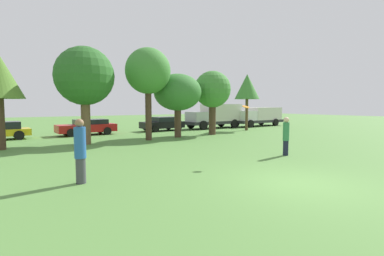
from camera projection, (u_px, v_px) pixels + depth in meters
ground_plane at (297, 183)px, 8.61m from camera, size 120.00×120.00×0.00m
person_thrower at (80, 150)px, 8.55m from camera, size 0.34×0.34×1.95m
person_catcher at (286, 135)px, 13.36m from camera, size 0.29×0.29×1.80m
frisbee at (246, 107)px, 11.72m from camera, size 0.30×0.29×0.13m
tree_2 at (85, 77)px, 16.96m from camera, size 3.47×3.47×5.82m
tree_3 at (148, 72)px, 19.03m from camera, size 3.01×3.01×6.16m
tree_4 at (178, 93)px, 20.87m from camera, size 3.48×3.48×4.64m
tree_5 at (212, 90)px, 22.72m from camera, size 2.91×2.91×5.07m
tree_6 at (247, 87)px, 26.56m from camera, size 2.30×2.30×5.24m
parked_car_red at (87, 127)px, 22.65m from camera, size 4.51×2.11×1.23m
parked_car_black at (163, 124)px, 26.36m from camera, size 3.98×2.11×1.28m
delivery_truck_silver at (216, 115)px, 29.59m from camera, size 6.72×2.56×2.46m
delivery_truck_white at (258, 116)px, 32.41m from camera, size 6.82×2.63×2.10m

